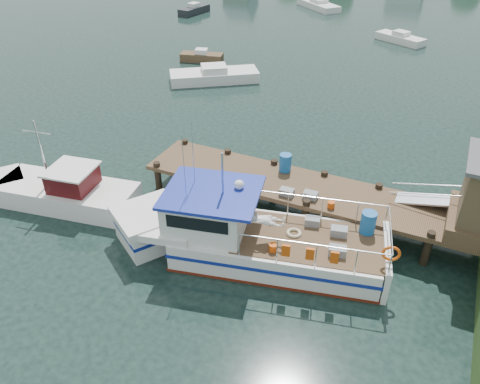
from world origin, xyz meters
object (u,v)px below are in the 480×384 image
at_px(moored_b, 400,38).
at_px(moored_a, 214,75).
at_px(moored_e, 194,10).
at_px(moored_rowboat, 202,57).
at_px(moored_d, 318,5).
at_px(dock, 427,198).
at_px(work_boat, 60,191).
at_px(lobster_boat, 243,235).

bearing_deg(moored_b, moored_a, -131.77).
relative_size(moored_b, moored_e, 1.11).
distance_m(moored_rowboat, moored_d, 24.06).
relative_size(dock, moored_b, 3.34).
height_order(work_boat, moored_a, work_boat).
bearing_deg(work_boat, moored_d, 82.17).
bearing_deg(lobster_boat, moored_e, 109.85).
relative_size(work_boat, moored_d, 1.25).
xyz_separation_m(dock, moored_e, (-29.43, 32.38, -1.80)).
relative_size(work_boat, moored_b, 1.61).
distance_m(dock, moored_rowboat, 26.54).
height_order(lobster_boat, moored_e, lobster_boat).
xyz_separation_m(moored_rowboat, moored_b, (14.37, 13.09, 0.00)).
height_order(dock, moored_b, dock).
bearing_deg(lobster_boat, dock, 19.07).
bearing_deg(moored_e, moored_rowboat, -60.10).
relative_size(lobster_boat, moored_a, 1.70).
height_order(moored_b, moored_d, moored_d).
xyz_separation_m(moored_a, moored_e, (-12.66, 18.90, -0.01)).
xyz_separation_m(dock, moored_rowboat, (-20.01, 17.33, -1.86)).
bearing_deg(moored_rowboat, lobster_boat, -42.32).
distance_m(work_boat, moored_rowboat, 21.91).
distance_m(moored_b, moored_d, 15.75).
bearing_deg(moored_d, moored_b, -63.33).
distance_m(moored_b, moored_e, 23.87).
distance_m(moored_a, moored_e, 22.75).
relative_size(moored_d, moored_e, 1.44).
bearing_deg(moored_e, lobster_boat, -59.58).
bearing_deg(work_boat, moored_rowboat, 91.82).
bearing_deg(moored_a, lobster_boat, -74.17).
relative_size(moored_a, moored_e, 1.51).
xyz_separation_m(dock, moored_a, (-16.77, 13.48, -1.79)).
height_order(work_boat, moored_b, work_boat).
height_order(work_boat, moored_e, work_boat).
height_order(lobster_boat, work_boat, lobster_boat).
relative_size(dock, lobster_boat, 1.45).
height_order(moored_rowboat, moored_e, moored_e).
relative_size(moored_a, moored_d, 1.05).
relative_size(lobster_boat, moored_rowboat, 3.04).
distance_m(work_boat, moored_d, 45.38).
height_order(moored_a, moored_d, moored_a).
bearing_deg(work_boat, moored_a, 83.99).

